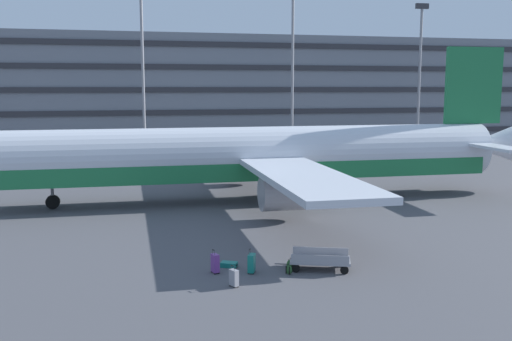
# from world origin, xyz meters

# --- Properties ---
(ground_plane) EXTENTS (600.00, 600.00, 0.00)m
(ground_plane) POSITION_xyz_m (0.00, 0.00, 0.00)
(ground_plane) COLOR #4C4C51
(terminal_structure) EXTENTS (130.17, 21.01, 15.04)m
(terminal_structure) POSITION_xyz_m (0.00, 48.98, 7.52)
(terminal_structure) COLOR slate
(terminal_structure) RESTS_ON ground_plane
(airliner) EXTENTS (41.35, 33.39, 10.85)m
(airliner) POSITION_xyz_m (5.70, -0.75, 3.11)
(airliner) COLOR silver
(airliner) RESTS_ON ground_plane
(light_mast_center_left) EXTENTS (1.80, 0.50, 26.57)m
(light_mast_center_left) POSITION_xyz_m (-0.36, 33.68, 15.04)
(light_mast_center_left) COLOR gray
(light_mast_center_left) RESTS_ON ground_plane
(light_mast_center_right) EXTENTS (1.80, 0.50, 21.47)m
(light_mast_center_right) POSITION_xyz_m (18.82, 33.68, 12.42)
(light_mast_center_right) COLOR gray
(light_mast_center_right) RESTS_ON ground_plane
(light_mast_right) EXTENTS (1.80, 0.50, 19.08)m
(light_mast_right) POSITION_xyz_m (37.10, 33.68, 11.19)
(light_mast_right) COLOR gray
(light_mast_right) RESTS_ON ground_plane
(suitcase_upright) EXTENTS (0.84, 0.72, 0.21)m
(suitcase_upright) POSITION_xyz_m (0.79, -15.46, 0.11)
(suitcase_upright) COLOR #147266
(suitcase_upright) RESTS_ON ground_plane
(suitcase_red) EXTENTS (0.44, 0.55, 1.05)m
(suitcase_red) POSITION_xyz_m (1.57, -16.52, 0.44)
(suitcase_red) COLOR #147266
(suitcase_red) RESTS_ON ground_plane
(suitcase_scuffed) EXTENTS (0.34, 0.46, 1.04)m
(suitcase_scuffed) POSITION_xyz_m (0.04, -16.18, 0.44)
(suitcase_scuffed) COLOR #72388C
(suitcase_scuffed) RESTS_ON ground_plane
(suitcase_black) EXTENTS (0.36, 0.45, 0.89)m
(suitcase_black) POSITION_xyz_m (0.48, -18.07, 0.38)
(suitcase_black) COLOR gray
(suitcase_black) RESTS_ON ground_plane
(backpack_purple) EXTENTS (0.43, 0.35, 0.52)m
(backpack_purple) POSITION_xyz_m (3.32, -16.56, 0.23)
(backpack_purple) COLOR #264C26
(backpack_purple) RESTS_ON ground_plane
(backpack_orange) EXTENTS (0.34, 0.35, 0.46)m
(backpack_orange) POSITION_xyz_m (3.07, -17.10, 0.20)
(backpack_orange) COLOR #264C26
(backpack_orange) RESTS_ON ground_plane
(baggage_cart) EXTENTS (3.33, 2.13, 0.82)m
(baggage_cart) POSITION_xyz_m (4.60, -16.76, 0.43)
(baggage_cart) COLOR gray
(baggage_cart) RESTS_ON ground_plane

